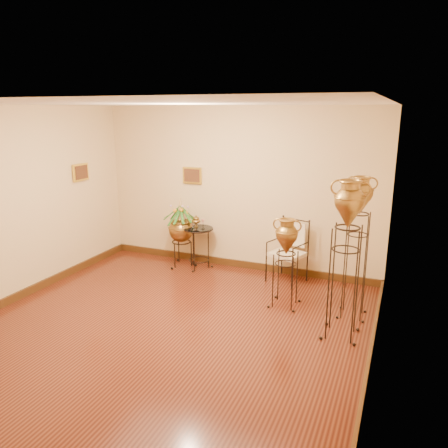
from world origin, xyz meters
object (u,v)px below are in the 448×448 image
at_px(side_table, 199,247).
at_px(planter_urn, 181,227).
at_px(amphora_mid, 345,259).
at_px(amphora_tall, 357,247).
at_px(armchair, 287,251).

bearing_deg(side_table, planter_urn, -179.85).
bearing_deg(amphora_mid, planter_urn, 153.89).
height_order(amphora_tall, armchair, amphora_tall).
height_order(amphora_tall, amphora_mid, amphora_mid).
bearing_deg(armchair, amphora_tall, -18.77).
height_order(planter_urn, armchair, planter_urn).
distance_m(amphora_tall, amphora_mid, 0.62).
relative_size(amphora_tall, planter_urn, 1.50).
distance_m(amphora_tall, armchair, 1.52).
relative_size(planter_urn, side_table, 1.38).
bearing_deg(armchair, amphora_mid, -35.53).
xyz_separation_m(amphora_mid, armchair, (-1.08, 1.48, -0.49)).
xyz_separation_m(armchair, side_table, (-1.60, 0.00, -0.12)).
relative_size(amphora_mid, side_table, 2.13).
bearing_deg(side_table, armchair, -0.03).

